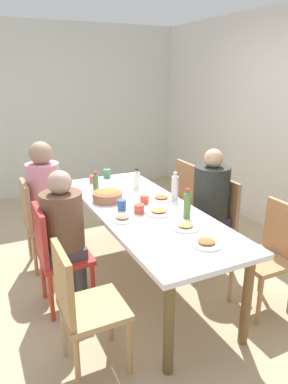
# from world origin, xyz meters

# --- Properties ---
(ground_plane) EXTENTS (7.27, 7.27, 0.00)m
(ground_plane) POSITION_xyz_m (0.00, 0.00, 0.00)
(ground_plane) COLOR tan
(wall_left) EXTENTS (0.12, 4.15, 2.60)m
(wall_left) POSITION_xyz_m (-3.09, 0.00, 1.30)
(wall_left) COLOR silver
(wall_left) RESTS_ON ground_plane
(dining_table) EXTENTS (2.22, 0.83, 0.75)m
(dining_table) POSITION_xyz_m (0.00, 0.00, 0.67)
(dining_table) COLOR white
(dining_table) RESTS_ON ground_plane
(chair_0) EXTENTS (0.40, 0.40, 0.90)m
(chair_0) POSITION_xyz_m (0.00, 0.79, 0.51)
(chair_0) COLOR #A58058
(chair_0) RESTS_ON ground_plane
(person_0) EXTENTS (0.34, 0.34, 1.21)m
(person_0) POSITION_xyz_m (-0.00, 0.70, 0.73)
(person_0) COLOR navy
(person_0) RESTS_ON ground_plane
(chair_1) EXTENTS (0.40, 0.40, 0.90)m
(chair_1) POSITION_xyz_m (0.00, -0.79, 0.51)
(chair_1) COLOR red
(chair_1) RESTS_ON ground_plane
(person_1) EXTENTS (0.33, 0.33, 1.18)m
(person_1) POSITION_xyz_m (0.00, -0.70, 0.71)
(person_1) COLOR #3D3B42
(person_1) RESTS_ON ground_plane
(chair_2) EXTENTS (0.40, 0.40, 0.90)m
(chair_2) POSITION_xyz_m (0.74, -0.79, 0.51)
(chair_2) COLOR tan
(chair_2) RESTS_ON ground_plane
(chair_3) EXTENTS (0.40, 0.40, 0.90)m
(chair_3) POSITION_xyz_m (-0.74, -0.79, 0.51)
(chair_3) COLOR #AE854F
(chair_3) RESTS_ON ground_plane
(person_3) EXTENTS (0.31, 0.31, 1.27)m
(person_3) POSITION_xyz_m (-0.74, -0.70, 0.77)
(person_3) COLOR #3D4943
(person_3) RESTS_ON ground_plane
(chair_4) EXTENTS (0.40, 0.40, 0.90)m
(chair_4) POSITION_xyz_m (0.74, 0.79, 0.51)
(chair_4) COLOR #AA7B4E
(chair_4) RESTS_ON ground_plane
(chair_5) EXTENTS (0.40, 0.40, 0.90)m
(chair_5) POSITION_xyz_m (-0.74, 0.79, 0.51)
(chair_5) COLOR #B47D4E
(chair_5) RESTS_ON ground_plane
(plate_0) EXTENTS (0.22, 0.22, 0.04)m
(plate_0) POSITION_xyz_m (0.81, 0.09, 0.77)
(plate_0) COLOR white
(plate_0) RESTS_ON dining_table
(plate_1) EXTENTS (0.22, 0.22, 0.04)m
(plate_1) POSITION_xyz_m (0.51, 0.11, 0.77)
(plate_1) COLOR silver
(plate_1) RESTS_ON dining_table
(plate_2) EXTENTS (0.24, 0.24, 0.04)m
(plate_2) POSITION_xyz_m (0.16, 0.06, 0.77)
(plate_2) COLOR silver
(plate_2) RESTS_ON dining_table
(plate_3) EXTENTS (0.20, 0.20, 0.04)m
(plate_3) POSITION_xyz_m (0.16, -0.27, 0.77)
(plate_3) COLOR white
(plate_3) RESTS_ON dining_table
(plate_4) EXTENTS (0.22, 0.22, 0.04)m
(plate_4) POSITION_xyz_m (-0.13, 0.24, 0.77)
(plate_4) COLOR white
(plate_4) RESTS_ON dining_table
(bowl_0) EXTENTS (0.28, 0.28, 0.11)m
(bowl_0) POSITION_xyz_m (-0.31, -0.22, 0.80)
(bowl_0) COLOR #975F43
(bowl_0) RESTS_ON dining_table
(cup_0) EXTENTS (0.12, 0.08, 0.07)m
(cup_0) POSITION_xyz_m (-0.11, 0.06, 0.79)
(cup_0) COLOR #D2523A
(cup_0) RESTS_ON dining_table
(cup_1) EXTENTS (0.12, 0.08, 0.08)m
(cup_1) POSITION_xyz_m (-0.92, -0.16, 0.79)
(cup_1) COLOR #CB4A44
(cup_1) RESTS_ON dining_table
(cup_2) EXTENTS (0.12, 0.08, 0.10)m
(cup_2) POSITION_xyz_m (-1.03, 0.04, 0.80)
(cup_2) COLOR #41835B
(cup_2) RESTS_ON dining_table
(cup_3) EXTENTS (0.11, 0.08, 0.09)m
(cup_3) POSITION_xyz_m (-0.05, -0.19, 0.80)
(cup_3) COLOR #34579D
(cup_3) RESTS_ON dining_table
(cup_4) EXTENTS (0.12, 0.09, 0.08)m
(cup_4) POSITION_xyz_m (0.08, -0.08, 0.79)
(cup_4) COLOR #C84C37
(cup_4) RESTS_ON dining_table
(bottle_0) EXTENTS (0.06, 0.06, 0.21)m
(bottle_0) POSITION_xyz_m (-0.59, -0.24, 0.85)
(bottle_0) COLOR #567A41
(bottle_0) RESTS_ON dining_table
(bottle_1) EXTENTS (0.07, 0.07, 0.20)m
(bottle_1) POSITION_xyz_m (-0.54, 0.18, 0.85)
(bottle_1) COLOR silver
(bottle_1) RESTS_ON dining_table
(bottle_2) EXTENTS (0.06, 0.06, 0.26)m
(bottle_2) POSITION_xyz_m (-0.09, 0.36, 0.88)
(bottle_2) COLOR silver
(bottle_2) RESTS_ON dining_table
(bottle_3) EXTENTS (0.06, 0.06, 0.25)m
(bottle_3) POSITION_xyz_m (0.35, 0.22, 0.87)
(bottle_3) COLOR #537D39
(bottle_3) RESTS_ON dining_table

